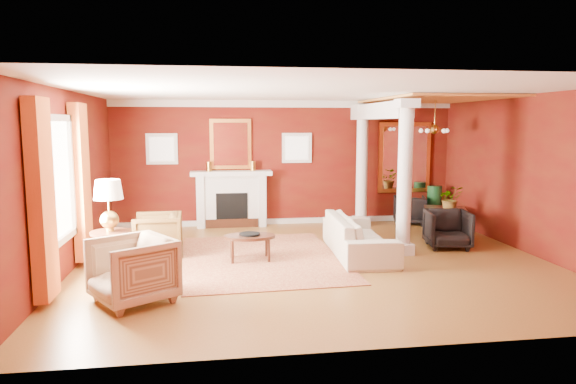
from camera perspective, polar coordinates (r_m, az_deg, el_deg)
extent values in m
plane|color=brown|center=(8.95, 2.97, -7.74)|extent=(8.00, 8.00, 0.00)
cube|color=#591D0C|center=(12.12, -0.21, 3.27)|extent=(8.00, 0.04, 2.90)
cube|color=#591D0C|center=(5.32, 10.43, -2.43)|extent=(8.00, 0.04, 2.90)
cube|color=#591D0C|center=(8.82, -23.38, 1.01)|extent=(0.04, 7.00, 2.90)
cube|color=#591D0C|center=(10.24, 25.57, 1.72)|extent=(0.04, 7.00, 2.90)
cube|color=white|center=(8.65, 3.10, 11.13)|extent=(8.00, 7.00, 0.04)
cube|color=silver|center=(11.93, -6.29, -0.96)|extent=(1.60, 0.34, 1.20)
cube|color=black|center=(11.78, -6.25, -1.80)|extent=(0.72, 0.03, 0.70)
cube|color=black|center=(11.84, -6.22, -3.48)|extent=(1.20, 0.05, 0.20)
cube|color=silver|center=(11.81, -6.32, 2.09)|extent=(1.85, 0.42, 0.10)
cube|color=silver|center=(11.90, -9.65, -1.04)|extent=(0.16, 0.40, 1.20)
cube|color=silver|center=(11.94, -2.92, -0.91)|extent=(0.16, 0.40, 1.20)
cube|color=gold|center=(11.94, -6.40, 5.32)|extent=(0.95, 0.06, 1.15)
cube|color=white|center=(11.90, -6.39, 5.31)|extent=(0.78, 0.02, 0.98)
cube|color=silver|center=(12.00, -13.83, 4.68)|extent=(0.70, 0.06, 0.70)
cube|color=white|center=(11.97, -13.85, 4.67)|extent=(0.54, 0.02, 0.54)
cube|color=silver|center=(12.10, 0.99, 4.92)|extent=(0.70, 0.06, 0.70)
cube|color=white|center=(12.07, 1.01, 4.91)|extent=(0.54, 0.02, 0.54)
cube|color=white|center=(8.23, -24.39, 1.23)|extent=(0.03, 1.30, 1.70)
cube|color=silver|center=(7.55, -25.59, 0.65)|extent=(0.08, 0.10, 1.90)
cube|color=silver|center=(8.89, -22.94, 1.73)|extent=(0.08, 0.10, 1.90)
cube|color=#C75922|center=(7.27, -25.70, -0.79)|extent=(0.18, 0.55, 2.60)
cube|color=#C75922|center=(9.18, -22.00, 1.01)|extent=(0.18, 0.55, 2.60)
cube|color=silver|center=(9.67, 12.61, -6.14)|extent=(0.34, 0.34, 0.20)
cylinder|color=silver|center=(9.44, 12.85, 1.84)|extent=(0.26, 0.26, 2.50)
cube|color=silver|center=(9.40, 13.08, 9.57)|extent=(0.36, 0.36, 0.16)
cube|color=silver|center=(12.17, 8.09, -3.21)|extent=(0.34, 0.34, 0.20)
cylinder|color=silver|center=(11.99, 8.21, 3.14)|extent=(0.26, 0.26, 2.50)
cube|color=silver|center=(11.96, 8.33, 9.22)|extent=(0.36, 0.36, 0.16)
cube|color=silver|center=(10.91, 9.98, 8.82)|extent=(0.30, 3.20, 0.32)
cube|color=#D88C3F|center=(11.19, 15.94, 9.90)|extent=(2.30, 3.40, 0.04)
cube|color=gold|center=(12.80, 12.81, 3.76)|extent=(1.30, 0.06, 1.70)
cube|color=white|center=(12.77, 12.86, 3.75)|extent=(1.10, 0.02, 1.50)
cylinder|color=gold|center=(11.25, 16.02, 8.38)|extent=(0.02, 0.02, 0.65)
sphere|color=gold|center=(11.24, 15.96, 6.72)|extent=(0.20, 0.20, 0.20)
sphere|color=silver|center=(11.36, 17.25, 6.53)|extent=(0.09, 0.09, 0.09)
sphere|color=silver|center=(11.52, 15.80, 6.59)|extent=(0.09, 0.09, 0.09)
sphere|color=silver|center=(11.31, 14.56, 6.62)|extent=(0.09, 0.09, 0.09)
sphere|color=silver|center=(11.00, 15.22, 6.58)|extent=(0.09, 0.09, 0.09)
sphere|color=silver|center=(11.04, 16.93, 6.52)|extent=(0.09, 0.09, 0.09)
cube|color=silver|center=(12.05, -0.18, 9.76)|extent=(8.00, 0.08, 0.16)
cube|color=silver|center=(12.26, -0.18, -3.24)|extent=(8.00, 0.08, 0.12)
cube|color=maroon|center=(9.15, -2.93, -7.34)|extent=(2.91, 3.78, 0.01)
imported|color=beige|center=(9.41, 7.88, -4.12)|extent=(0.81, 2.41, 0.93)
imported|color=black|center=(9.56, -14.28, -4.37)|extent=(0.80, 0.85, 0.84)
imported|color=tan|center=(7.16, -16.93, -7.98)|extent=(1.25, 1.27, 0.97)
cylinder|color=black|center=(8.94, -4.27, -4.96)|extent=(0.88, 0.88, 0.05)
cylinder|color=black|center=(8.79, -6.20, -6.73)|extent=(0.05, 0.05, 0.39)
cylinder|color=black|center=(8.83, -2.15, -6.62)|extent=(0.05, 0.05, 0.39)
cylinder|color=black|center=(9.17, -6.29, -6.13)|extent=(0.05, 0.05, 0.39)
cylinder|color=black|center=(9.21, -2.41, -6.03)|extent=(0.05, 0.05, 0.39)
imported|color=black|center=(8.96, -4.24, -4.09)|extent=(0.15, 0.02, 0.21)
cylinder|color=black|center=(8.62, -18.96, -8.61)|extent=(0.44, 0.44, 0.04)
cylinder|color=black|center=(8.54, -19.06, -6.53)|extent=(0.10, 0.10, 0.69)
cylinder|color=black|center=(8.46, -19.16, -4.27)|extent=(0.61, 0.61, 0.04)
sphere|color=gold|center=(8.42, -19.22, -2.93)|extent=(0.28, 0.28, 0.28)
cylinder|color=gold|center=(8.39, -19.28, -1.57)|extent=(0.03, 0.03, 0.30)
cone|color=silver|center=(8.35, -19.36, 0.28)|extent=(0.44, 0.44, 0.30)
imported|color=black|center=(11.31, 17.35, -2.59)|extent=(1.06, 1.65, 0.87)
imported|color=black|center=(10.29, 17.33, -3.76)|extent=(0.89, 0.85, 0.80)
imported|color=black|center=(12.51, 13.36, -1.80)|extent=(0.88, 0.85, 0.73)
sphere|color=#123919|center=(12.77, 15.88, -2.54)|extent=(0.38, 0.38, 0.38)
cylinder|color=#123919|center=(12.73, 15.92, -1.34)|extent=(0.34, 0.34, 0.91)
imported|color=#26591E|center=(11.20, 17.67, 0.62)|extent=(0.56, 0.60, 0.42)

